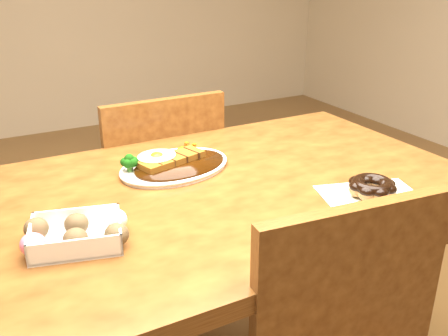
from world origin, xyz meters
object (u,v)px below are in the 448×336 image
donut_box (76,233)px  pon_de_ring (372,188)px  chair_far (155,199)px  table (233,219)px  katsu_curry_plate (172,164)px

donut_box → pon_de_ring: donut_box is taller
chair_far → donut_box: bearing=57.9°
donut_box → table: bearing=14.0°
pon_de_ring → chair_far: bearing=109.0°
katsu_curry_plate → pon_de_ring: size_ratio=1.28×
table → donut_box: (-0.40, -0.10, 0.12)m
katsu_curry_plate → pon_de_ring: 0.50m
chair_far → katsu_curry_plate: chair_far is taller
katsu_curry_plate → donut_box: katsu_curry_plate is taller
table → chair_far: chair_far is taller
chair_far → katsu_curry_plate: size_ratio=2.60×
table → katsu_curry_plate: 0.22m
table → pon_de_ring: size_ratio=4.58×
chair_far → pon_de_ring: bearing=108.4°
chair_far → katsu_curry_plate: 0.48m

